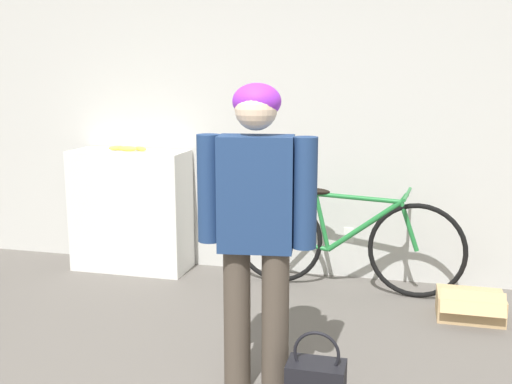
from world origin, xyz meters
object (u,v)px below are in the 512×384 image
Objects in this scene: banana at (128,148)px; cardboard_box at (470,306)px; person at (256,216)px; bicycle at (345,241)px.

banana is 2.86m from cardboard_box.
person is 2.24m from banana.
cardboard_box is at bearing -16.65° from bicycle.
person is 3.66× the size of cardboard_box.
banana is (-1.78, 0.05, 0.64)m from bicycle.
cardboard_box is (2.67, -0.40, -0.94)m from banana.
bicycle is 1.00m from cardboard_box.
person reaches higher than bicycle.
person is 1.73m from bicycle.
cardboard_box is (1.17, 1.26, -0.84)m from person.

